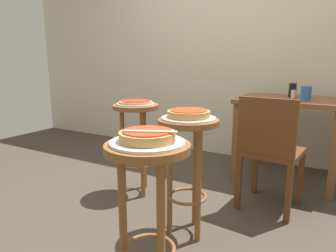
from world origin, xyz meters
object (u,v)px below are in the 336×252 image
(stool_leftside, at_px, (136,129))
(stool_foreground, at_px, (148,189))
(serving_plate_foreground, at_px, (147,142))
(pizza_foreground, at_px, (147,136))
(wooden_chair, at_px, (270,149))
(dining_table, at_px, (290,113))
(serving_plate_middle, at_px, (189,118))
(pizza_server_knife, at_px, (151,131))
(stool_middle, at_px, (188,152))
(cup_far_edge, at_px, (293,90))
(serving_plate_leftside, at_px, (136,104))
(pizza_middle, at_px, (189,114))
(condiment_shaker, at_px, (293,94))
(pizza_leftside, at_px, (136,102))
(cup_near_edge, at_px, (306,93))

(stool_leftside, bearing_deg, stool_foreground, -51.95)
(serving_plate_foreground, relative_size, pizza_foreground, 1.34)
(stool_foreground, xyz_separation_m, serving_plate_foreground, (0.00, -0.00, 0.21))
(wooden_chair, bearing_deg, dining_table, 88.55)
(serving_plate_middle, relative_size, pizza_server_knife, 1.49)
(stool_middle, distance_m, dining_table, 1.35)
(serving_plate_middle, relative_size, cup_far_edge, 2.58)
(stool_foreground, bearing_deg, pizza_foreground, 0.00)
(cup_far_edge, bearing_deg, wooden_chair, -90.98)
(wooden_chair, distance_m, pizza_server_knife, 1.26)
(pizza_server_knife, bearing_deg, serving_plate_leftside, 103.96)
(serving_plate_middle, bearing_deg, stool_foreground, -81.03)
(stool_middle, xyz_separation_m, serving_plate_middle, (0.00, 0.00, 0.21))
(pizza_foreground, distance_m, dining_table, 1.91)
(stool_leftside, bearing_deg, pizza_foreground, -51.95)
(pizza_middle, bearing_deg, serving_plate_foreground, -81.03)
(stool_foreground, height_order, pizza_middle, pizza_middle)
(condiment_shaker, bearing_deg, stool_middle, -107.52)
(dining_table, height_order, pizza_server_knife, pizza_server_knife)
(wooden_chair, bearing_deg, pizza_leftside, -167.46)
(wooden_chair, bearing_deg, stool_middle, -122.86)
(cup_far_edge, distance_m, wooden_chair, 0.88)
(dining_table, bearing_deg, pizza_leftside, -137.94)
(serving_plate_middle, distance_m, pizza_server_knife, 0.62)
(cup_far_edge, bearing_deg, serving_plate_foreground, -98.50)
(serving_plate_leftside, bearing_deg, condiment_shaker, 41.88)
(stool_middle, relative_size, condiment_shaker, 10.29)
(serving_plate_leftside, height_order, wooden_chair, wooden_chair)
(stool_leftside, height_order, pizza_server_knife, pizza_server_knife)
(stool_foreground, bearing_deg, pizza_leftside, 128.05)
(stool_leftside, height_order, cup_far_edge, cup_far_edge)
(stool_middle, distance_m, serving_plate_leftside, 0.76)
(pizza_foreground, relative_size, pizza_leftside, 0.90)
(condiment_shaker, distance_m, wooden_chair, 0.79)
(serving_plate_foreground, height_order, condiment_shaker, condiment_shaker)
(pizza_foreground, relative_size, dining_table, 0.27)
(cup_near_edge, xyz_separation_m, wooden_chair, (-0.15, -0.59, -0.36))
(cup_far_edge, relative_size, pizza_server_knife, 0.58)
(pizza_leftside, xyz_separation_m, pizza_server_knife, (0.77, -0.96, 0.04))
(stool_middle, distance_m, stool_leftside, 0.73)
(pizza_foreground, height_order, pizza_server_knife, pizza_server_knife)
(serving_plate_leftside, relative_size, condiment_shaker, 4.20)
(wooden_chair, relative_size, pizza_server_knife, 3.86)
(dining_table, xyz_separation_m, cup_far_edge, (-0.00, 0.10, 0.20))
(serving_plate_foreground, relative_size, cup_near_edge, 2.68)
(dining_table, bearing_deg, pizza_foreground, -99.06)
(serving_plate_foreground, xyz_separation_m, wooden_chair, (0.28, 1.17, -0.29))
(pizza_middle, bearing_deg, pizza_foreground, -81.03)
(pizza_leftside, distance_m, condiment_shaker, 1.41)
(serving_plate_leftside, bearing_deg, pizza_server_knife, -51.42)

